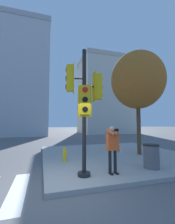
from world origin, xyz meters
name	(u,v)px	position (x,y,z in m)	size (l,w,h in m)	color
ground_plane	(62,189)	(0.00, 0.00, 0.00)	(160.00, 160.00, 0.00)	#5B5B5E
sidewalk_corner	(115,155)	(3.50, 3.50, 0.07)	(8.00, 8.00, 0.15)	#9E9B96
traffic_signal_pole	(85,99)	(0.80, 0.44, 2.74)	(1.28, 1.26, 4.36)	black
person_photographer	(113,145)	(1.82, 0.37, 1.13)	(0.58, 0.54, 1.65)	black
street_tree	(137,80)	(4.78, 2.93, 4.44)	(3.10, 3.10, 6.01)	brown
fire_hydrant	(65,154)	(0.46, 2.55, 0.46)	(0.17, 0.23, 0.64)	yellow
trash_bin	(151,156)	(3.54, 0.49, 0.61)	(0.62, 0.62, 0.91)	#5B5B60
building_left	(3,79)	(-6.94, 23.13, 9.30)	(14.91, 9.97, 18.57)	#BCBCC1
building_right	(106,96)	(12.07, 23.53, 7.59)	(10.58, 8.23, 15.14)	beige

